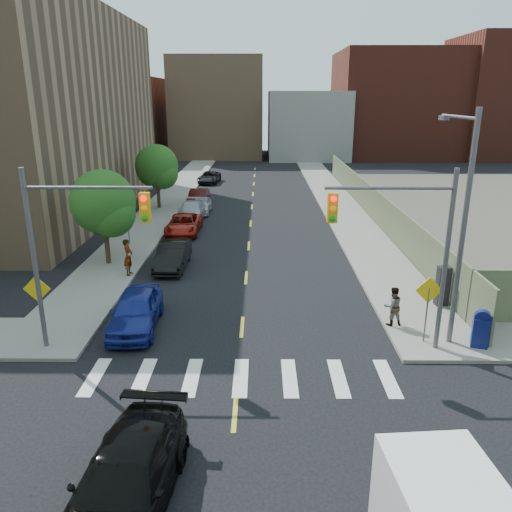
{
  "coord_description": "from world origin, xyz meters",
  "views": [
    {
      "loc": [
        0.78,
        -11.21,
        9.36
      ],
      "look_at": [
        0.56,
        11.62,
        2.0
      ],
      "focal_mm": 35.0,
      "sensor_mm": 36.0,
      "label": 1
    }
  ],
  "objects_px": {
    "parked_car_maroon": "(198,198)",
    "pedestrian_east": "(393,306)",
    "parked_car_blue": "(136,310)",
    "parked_car_silver": "(191,211)",
    "parked_car_grey": "(209,177)",
    "pedestrian_west": "(128,257)",
    "black_sedan": "(125,482)",
    "payphone": "(443,286)",
    "parked_car_red": "(184,224)",
    "parked_car_white": "(201,205)",
    "mailbox": "(481,329)",
    "parked_car_black": "(173,255)"
  },
  "relations": [
    {
      "from": "parked_car_red",
      "to": "parked_car_silver",
      "type": "distance_m",
      "value": 3.99
    },
    {
      "from": "parked_car_maroon",
      "to": "parked_car_grey",
      "type": "bearing_deg",
      "value": 93.23
    },
    {
      "from": "parked_car_blue",
      "to": "payphone",
      "type": "distance_m",
      "value": 13.74
    },
    {
      "from": "parked_car_maroon",
      "to": "pedestrian_west",
      "type": "relative_size",
      "value": 2.22
    },
    {
      "from": "parked_car_silver",
      "to": "black_sedan",
      "type": "bearing_deg",
      "value": -83.0
    },
    {
      "from": "parked_car_silver",
      "to": "pedestrian_west",
      "type": "height_order",
      "value": "pedestrian_west"
    },
    {
      "from": "parked_car_grey",
      "to": "pedestrian_east",
      "type": "xyz_separation_m",
      "value": [
        11.31,
        -36.66,
        0.36
      ]
    },
    {
      "from": "payphone",
      "to": "pedestrian_west",
      "type": "bearing_deg",
      "value": 161.66
    },
    {
      "from": "parked_car_red",
      "to": "payphone",
      "type": "distance_m",
      "value": 18.88
    },
    {
      "from": "payphone",
      "to": "parked_car_grey",
      "type": "bearing_deg",
      "value": 108.22
    },
    {
      "from": "parked_car_black",
      "to": "pedestrian_east",
      "type": "xyz_separation_m",
      "value": [
        10.5,
        -7.64,
        0.26
      ]
    },
    {
      "from": "pedestrian_east",
      "to": "parked_car_blue",
      "type": "bearing_deg",
      "value": -11.63
    },
    {
      "from": "black_sedan",
      "to": "pedestrian_west",
      "type": "distance_m",
      "value": 16.35
    },
    {
      "from": "parked_car_silver",
      "to": "pedestrian_east",
      "type": "distance_m",
      "value": 21.96
    },
    {
      "from": "parked_car_black",
      "to": "parked_car_grey",
      "type": "relative_size",
      "value": 0.98
    },
    {
      "from": "pedestrian_west",
      "to": "parked_car_blue",
      "type": "bearing_deg",
      "value": -163.09
    },
    {
      "from": "parked_car_blue",
      "to": "parked_car_maroon",
      "type": "bearing_deg",
      "value": 87.93
    },
    {
      "from": "mailbox",
      "to": "pedestrian_west",
      "type": "relative_size",
      "value": 0.76
    },
    {
      "from": "parked_car_blue",
      "to": "pedestrian_west",
      "type": "distance_m",
      "value": 6.45
    },
    {
      "from": "parked_car_blue",
      "to": "parked_car_maroon",
      "type": "xyz_separation_m",
      "value": [
        -0.32,
        24.48,
        -0.07
      ]
    },
    {
      "from": "black_sedan",
      "to": "mailbox",
      "type": "height_order",
      "value": "mailbox"
    },
    {
      "from": "payphone",
      "to": "parked_car_black",
      "type": "bearing_deg",
      "value": 153.53
    },
    {
      "from": "parked_car_red",
      "to": "pedestrian_east",
      "type": "relative_size",
      "value": 2.86
    },
    {
      "from": "parked_car_maroon",
      "to": "pedestrian_east",
      "type": "xyz_separation_m",
      "value": [
        11.06,
        -24.39,
        0.27
      ]
    },
    {
      "from": "black_sedan",
      "to": "payphone",
      "type": "distance_m",
      "value": 16.56
    },
    {
      "from": "parked_car_maroon",
      "to": "pedestrian_west",
      "type": "xyz_separation_m",
      "value": [
        -1.54,
        -18.32,
        0.42
      ]
    },
    {
      "from": "pedestrian_west",
      "to": "pedestrian_east",
      "type": "xyz_separation_m",
      "value": [
        12.6,
        -6.07,
        -0.15
      ]
    },
    {
      "from": "payphone",
      "to": "pedestrian_west",
      "type": "distance_m",
      "value": 15.91
    },
    {
      "from": "parked_car_blue",
      "to": "black_sedan",
      "type": "height_order",
      "value": "parked_car_blue"
    },
    {
      "from": "black_sedan",
      "to": "pedestrian_west",
      "type": "relative_size",
      "value": 2.74
    },
    {
      "from": "parked_car_grey",
      "to": "parked_car_red",
      "type": "bearing_deg",
      "value": -83.94
    },
    {
      "from": "parked_car_red",
      "to": "parked_car_maroon",
      "type": "relative_size",
      "value": 1.1
    },
    {
      "from": "parked_car_blue",
      "to": "parked_car_black",
      "type": "height_order",
      "value": "parked_car_blue"
    },
    {
      "from": "parked_car_grey",
      "to": "parked_car_black",
      "type": "bearing_deg",
      "value": -83.22
    },
    {
      "from": "parked_car_black",
      "to": "payphone",
      "type": "distance_m",
      "value": 14.41
    },
    {
      "from": "pedestrian_east",
      "to": "pedestrian_west",
      "type": "bearing_deg",
      "value": -37.86
    },
    {
      "from": "parked_car_black",
      "to": "pedestrian_west",
      "type": "bearing_deg",
      "value": -142.73
    },
    {
      "from": "parked_car_silver",
      "to": "black_sedan",
      "type": "relative_size",
      "value": 0.92
    },
    {
      "from": "parked_car_white",
      "to": "parked_car_maroon",
      "type": "relative_size",
      "value": 0.89
    },
    {
      "from": "pedestrian_west",
      "to": "parked_car_silver",
      "type": "bearing_deg",
      "value": -7.04
    },
    {
      "from": "black_sedan",
      "to": "pedestrian_west",
      "type": "bearing_deg",
      "value": 108.69
    },
    {
      "from": "parked_car_silver",
      "to": "parked_car_maroon",
      "type": "xyz_separation_m",
      "value": [
        -0.09,
        5.37,
        0.0
      ]
    },
    {
      "from": "parked_car_blue",
      "to": "parked_car_black",
      "type": "xyz_separation_m",
      "value": [
        0.24,
        7.73,
        -0.06
      ]
    },
    {
      "from": "parked_car_black",
      "to": "parked_car_silver",
      "type": "bearing_deg",
      "value": 92.9
    },
    {
      "from": "black_sedan",
      "to": "mailbox",
      "type": "distance_m",
      "value": 14.02
    },
    {
      "from": "parked_car_blue",
      "to": "parked_car_silver",
      "type": "relative_size",
      "value": 0.94
    },
    {
      "from": "parked_car_red",
      "to": "parked_car_white",
      "type": "distance_m",
      "value": 6.56
    },
    {
      "from": "parked_car_white",
      "to": "mailbox",
      "type": "relative_size",
      "value": 2.61
    },
    {
      "from": "parked_car_maroon",
      "to": "black_sedan",
      "type": "bearing_deg",
      "value": -83.9
    },
    {
      "from": "parked_car_grey",
      "to": "pedestrian_east",
      "type": "distance_m",
      "value": 38.37
    }
  ]
}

